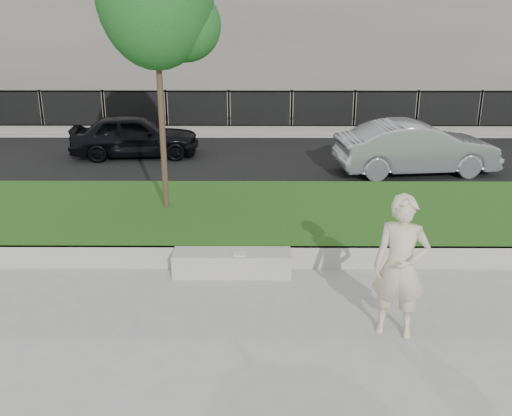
{
  "coord_description": "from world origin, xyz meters",
  "views": [
    {
      "loc": [
        0.47,
        -7.99,
        4.27
      ],
      "look_at": [
        0.41,
        1.2,
        1.05
      ],
      "focal_mm": 40.0,
      "sensor_mm": 36.0,
      "label": 1
    }
  ],
  "objects_px": {
    "car_dark": "(135,135)",
    "car_silver": "(416,148)",
    "stone_bench": "(232,263)",
    "man": "(400,267)",
    "book": "(239,254)"
  },
  "relations": [
    {
      "from": "stone_bench",
      "to": "man",
      "type": "xyz_separation_m",
      "value": [
        2.35,
        -1.84,
        0.8
      ]
    },
    {
      "from": "stone_bench",
      "to": "man",
      "type": "bearing_deg",
      "value": -38.08
    },
    {
      "from": "stone_bench",
      "to": "man",
      "type": "relative_size",
      "value": 0.99
    },
    {
      "from": "stone_bench",
      "to": "car_dark",
      "type": "xyz_separation_m",
      "value": [
        -3.28,
        8.03,
        0.48
      ]
    },
    {
      "from": "book",
      "to": "car_silver",
      "type": "bearing_deg",
      "value": 53.86
    },
    {
      "from": "book",
      "to": "car_dark",
      "type": "relative_size",
      "value": 0.06
    },
    {
      "from": "car_dark",
      "to": "car_silver",
      "type": "xyz_separation_m",
      "value": [
        7.95,
        -1.82,
        0.06
      ]
    },
    {
      "from": "stone_bench",
      "to": "car_dark",
      "type": "bearing_deg",
      "value": 112.2
    },
    {
      "from": "book",
      "to": "car_dark",
      "type": "distance_m",
      "value": 8.84
    },
    {
      "from": "man",
      "to": "book",
      "type": "bearing_deg",
      "value": 159.47
    },
    {
      "from": "man",
      "to": "car_silver",
      "type": "xyz_separation_m",
      "value": [
        2.33,
        8.05,
        -0.26
      ]
    },
    {
      "from": "book",
      "to": "car_silver",
      "type": "distance_m",
      "value": 7.8
    },
    {
      "from": "car_silver",
      "to": "book",
      "type": "bearing_deg",
      "value": 137.15
    },
    {
      "from": "car_dark",
      "to": "car_silver",
      "type": "bearing_deg",
      "value": -108.36
    },
    {
      "from": "book",
      "to": "car_dark",
      "type": "bearing_deg",
      "value": 112.22
    }
  ]
}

